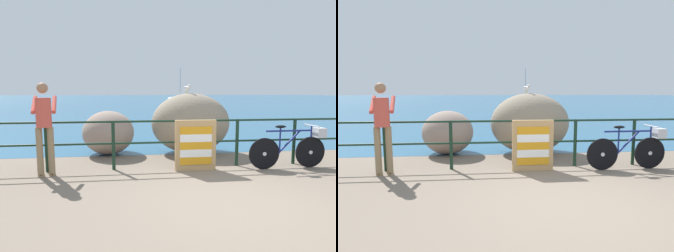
% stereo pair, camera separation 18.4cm
% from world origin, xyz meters
% --- Properties ---
extents(ground_plane, '(120.00, 120.00, 0.10)m').
position_xyz_m(ground_plane, '(0.00, 20.00, -0.05)').
color(ground_plane, '#756656').
extents(sea_surface, '(120.00, 90.00, 0.01)m').
position_xyz_m(sea_surface, '(0.00, 48.31, 0.00)').
color(sea_surface, '#285B7F').
rests_on(sea_surface, ground_plane).
extents(promenade_railing, '(9.32, 0.07, 1.02)m').
position_xyz_m(promenade_railing, '(-0.00, 2.04, 0.64)').
color(promenade_railing, black).
rests_on(promenade_railing, ground_plane).
extents(bicycle, '(1.70, 0.48, 0.92)m').
position_xyz_m(bicycle, '(1.79, 1.70, 0.46)').
color(bicycle, black).
rests_on(bicycle, ground_plane).
extents(person_at_railing, '(0.53, 0.67, 1.78)m').
position_xyz_m(person_at_railing, '(-3.24, 1.76, 0.99)').
color(person_at_railing, '#8C7251').
rests_on(person_at_railing, ground_plane).
extents(folded_deckchair_stack, '(0.84, 0.10, 1.04)m').
position_xyz_m(folded_deckchair_stack, '(-0.31, 1.79, 0.52)').
color(folded_deckchair_stack, tan).
rests_on(folded_deckchair_stack, ground_plane).
extents(breakwater_boulder_main, '(2.06, 1.45, 1.56)m').
position_xyz_m(breakwater_boulder_main, '(-0.07, 3.50, 0.78)').
color(breakwater_boulder_main, gray).
rests_on(breakwater_boulder_main, ground).
extents(breakwater_boulder_left, '(1.31, 1.35, 1.11)m').
position_xyz_m(breakwater_boulder_left, '(-2.20, 3.57, 0.56)').
color(breakwater_boulder_left, gray).
rests_on(breakwater_boulder_left, ground).
extents(seagull, '(0.21, 0.34, 0.23)m').
position_xyz_m(seagull, '(-0.16, 3.58, 1.70)').
color(seagull, gold).
rests_on(seagull, breakwater_boulder_main).
extents(sailboat, '(4.56, 2.05, 4.90)m').
position_xyz_m(sailboat, '(5.91, 39.46, 0.42)').
color(sailboat, white).
rests_on(sailboat, sea_surface).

